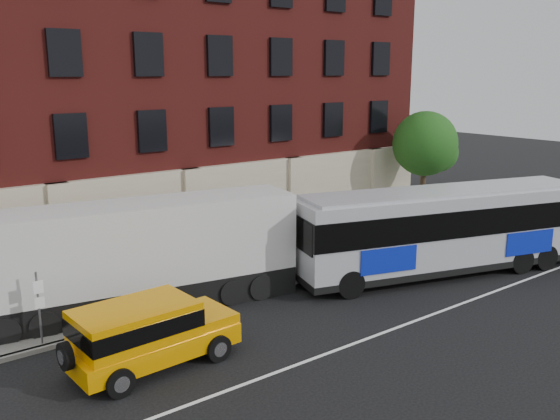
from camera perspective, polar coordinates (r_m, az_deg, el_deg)
ground at (r=19.67m, az=9.23°, el=-12.55°), size 120.00×120.00×0.00m
sidewalk at (r=26.16m, az=-5.22°, el=-5.69°), size 60.00×6.00×0.15m
kerb at (r=23.80m, az=-1.34°, el=-7.55°), size 60.00×0.25×0.15m
lane_line at (r=19.98m, az=8.17°, el=-12.07°), size 60.00×0.12×0.01m
building at (r=31.80m, az=-13.28°, el=11.13°), size 30.00×12.10×15.00m
sign_pole at (r=20.03m, az=-21.95°, el=-8.37°), size 0.30×0.20×2.50m
street_tree at (r=34.47m, az=13.69°, el=5.92°), size 3.60×3.60×6.20m
city_bus at (r=26.30m, az=15.44°, el=-1.58°), size 13.62×6.52×3.66m
yellow_suv at (r=18.03m, az=-12.67°, el=-11.20°), size 5.24×2.48×1.98m
shipping_container at (r=22.03m, az=-13.69°, el=-4.49°), size 12.07×4.43×3.95m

